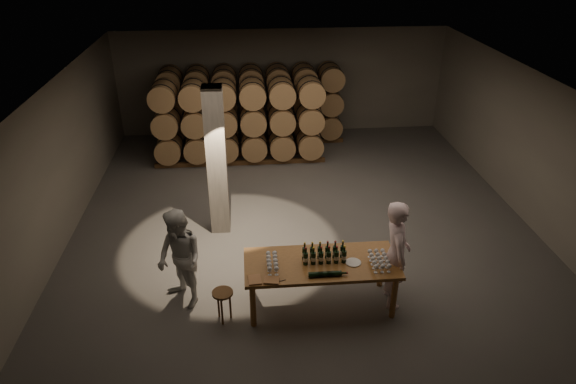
{
  "coord_description": "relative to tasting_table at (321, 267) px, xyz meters",
  "views": [
    {
      "loc": [
        -1.19,
        -9.51,
        5.99
      ],
      "look_at": [
        -0.37,
        -0.3,
        1.1
      ],
      "focal_mm": 32.0,
      "sensor_mm": 36.0,
      "label": 1
    }
  ],
  "objects": [
    {
      "name": "room",
      "position": [
        -1.8,
        2.7,
        0.8
      ],
      "size": [
        12.0,
        12.0,
        12.0
      ],
      "color": "#565350",
      "rests_on": "ground"
    },
    {
      "name": "tasting_table",
      "position": [
        0.0,
        0.0,
        0.0
      ],
      "size": [
        2.6,
        1.1,
        0.9
      ],
      "color": "brown",
      "rests_on": "ground"
    },
    {
      "name": "barrel_stack_back",
      "position": [
        -0.96,
        7.7,
        0.4
      ],
      "size": [
        5.48,
        0.95,
        2.31
      ],
      "color": "brown",
      "rests_on": "ground"
    },
    {
      "name": "barrel_stack_front",
      "position": [
        -1.35,
        6.3,
        0.4
      ],
      "size": [
        4.7,
        0.95,
        2.31
      ],
      "color": "brown",
      "rests_on": "ground"
    },
    {
      "name": "bottle_cluster",
      "position": [
        0.05,
        0.04,
        0.22
      ],
      "size": [
        0.73,
        0.23,
        0.33
      ],
      "color": "black",
      "rests_on": "tasting_table"
    },
    {
      "name": "lying_bottles",
      "position": [
        0.01,
        -0.39,
        0.15
      ],
      "size": [
        0.65,
        0.09,
        0.09
      ],
      "color": "black",
      "rests_on": "tasting_table"
    },
    {
      "name": "glass_cluster_left",
      "position": [
        -0.83,
        -0.06,
        0.22
      ],
      "size": [
        0.19,
        0.52,
        0.17
      ],
      "color": "silver",
      "rests_on": "tasting_table"
    },
    {
      "name": "glass_cluster_right",
      "position": [
        0.95,
        -0.14,
        0.22
      ],
      "size": [
        0.3,
        0.52,
        0.16
      ],
      "color": "silver",
      "rests_on": "tasting_table"
    },
    {
      "name": "plate",
      "position": [
        0.53,
        -0.06,
        0.11
      ],
      "size": [
        0.26,
        0.26,
        0.02
      ],
      "primitive_type": "cylinder",
      "color": "silver",
      "rests_on": "tasting_table"
    },
    {
      "name": "notebook_near",
      "position": [
        -0.87,
        -0.44,
        0.12
      ],
      "size": [
        0.28,
        0.24,
        0.03
      ],
      "primitive_type": "cube",
      "rotation": [
        0.0,
        0.0,
        -0.18
      ],
      "color": "#9C6438",
      "rests_on": "tasting_table"
    },
    {
      "name": "notebook_corner",
      "position": [
        -1.14,
        -0.39,
        0.12
      ],
      "size": [
        0.22,
        0.27,
        0.02
      ],
      "primitive_type": "cube",
      "rotation": [
        0.0,
        0.0,
        0.08
      ],
      "color": "#9C6438",
      "rests_on": "tasting_table"
    },
    {
      "name": "pen",
      "position": [
        -0.7,
        -0.45,
        0.11
      ],
      "size": [
        0.14,
        0.05,
        0.01
      ],
      "primitive_type": "cylinder",
      "rotation": [
        0.0,
        1.57,
        0.28
      ],
      "color": "black",
      "rests_on": "tasting_table"
    },
    {
      "name": "stool",
      "position": [
        -1.67,
        -0.25,
        -0.32
      ],
      "size": [
        0.35,
        0.35,
        0.58
      ],
      "rotation": [
        0.0,
        0.0,
        -0.2
      ],
      "color": "brown",
      "rests_on": "ground"
    },
    {
      "name": "person_man",
      "position": [
        1.27,
        -0.01,
        0.2
      ],
      "size": [
        0.55,
        0.77,
        1.99
      ],
      "primitive_type": "imported",
      "rotation": [
        0.0,
        0.0,
        1.47
      ],
      "color": "white",
      "rests_on": "ground"
    },
    {
      "name": "person_woman",
      "position": [
        -2.38,
        0.28,
        0.12
      ],
      "size": [
        1.09,
        1.12,
        1.83
      ],
      "primitive_type": "imported",
      "rotation": [
        0.0,
        0.0,
        -0.9
      ],
      "color": "silver",
      "rests_on": "ground"
    }
  ]
}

